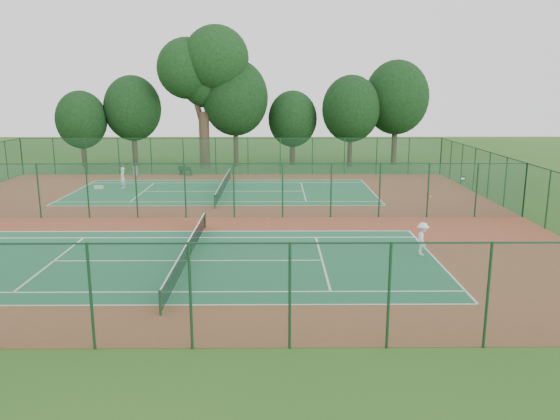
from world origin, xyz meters
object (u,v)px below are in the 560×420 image
Objects in this scene: player_near at (422,239)px; big_tree at (204,68)px; kit_bag at (99,187)px; trash_bin at (135,171)px; bench at (185,170)px; player_far at (123,178)px.

big_tree is (-14.45, 30.88, 9.26)m from player_near.
kit_bag is 0.05× the size of big_tree.
bench is (4.65, 0.42, -0.00)m from trash_bin.
bench is at bearing 55.97° from kit_bag.
player_near is at bearing -33.65° from bench.
big_tree is (5.32, 12.34, 9.21)m from player_far.
kit_bag is (-5.93, -7.28, -0.32)m from bench.
player_far reaches higher than kit_bag.
trash_bin is at bearing 84.55° from kit_bag.
bench is 11.02m from big_tree.
big_tree is at bearing 43.10° from trash_bin.
big_tree is at bearing 30.61° from player_near.
trash_bin is at bearing 44.50° from player_near.
bench is at bearing 37.11° from player_near.
player_near is at bearing -35.18° from kit_bag.
bench is at bearing 5.16° from trash_bin.
kit_bag is (-1.28, -6.86, -0.33)m from trash_bin.
player_far is 8.20m from bench.
kit_bag is 17.53m from big_tree.
trash_bin is (-20.43, 25.28, -0.36)m from player_near.
bench reaches higher than kit_bag.
player_far is 1.17× the size of bench.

